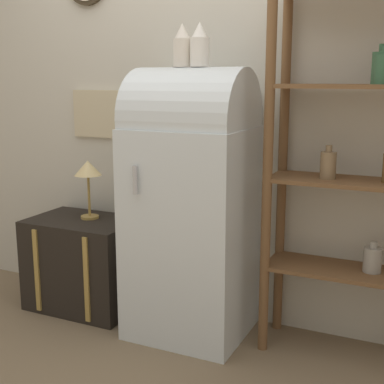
{
  "coord_description": "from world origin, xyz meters",
  "views": [
    {
      "loc": [
        1.2,
        -2.28,
        1.41
      ],
      "look_at": [
        0.0,
        0.27,
        0.8
      ],
      "focal_mm": 50.0,
      "sensor_mm": 36.0,
      "label": 1
    }
  ],
  "objects_px": {
    "suitcase_trunk": "(85,263)",
    "vase_center": "(200,46)",
    "vase_left": "(182,47)",
    "refrigerator": "(191,200)",
    "desk_lamp": "(88,172)"
  },
  "relations": [
    {
      "from": "suitcase_trunk",
      "to": "vase_center",
      "type": "height_order",
      "value": "vase_center"
    },
    {
      "from": "desk_lamp",
      "to": "vase_center",
      "type": "bearing_deg",
      "value": -4.26
    },
    {
      "from": "vase_left",
      "to": "vase_center",
      "type": "bearing_deg",
      "value": -6.2
    },
    {
      "from": "vase_center",
      "to": "desk_lamp",
      "type": "bearing_deg",
      "value": 175.74
    },
    {
      "from": "suitcase_trunk",
      "to": "vase_center",
      "type": "distance_m",
      "value": 1.51
    },
    {
      "from": "refrigerator",
      "to": "vase_left",
      "type": "bearing_deg",
      "value": 168.77
    },
    {
      "from": "refrigerator",
      "to": "suitcase_trunk",
      "type": "distance_m",
      "value": 0.88
    },
    {
      "from": "refrigerator",
      "to": "vase_center",
      "type": "xyz_separation_m",
      "value": [
        0.05,
        -0.0,
        0.8
      ]
    },
    {
      "from": "vase_left",
      "to": "refrigerator",
      "type": "bearing_deg",
      "value": -11.23
    },
    {
      "from": "suitcase_trunk",
      "to": "vase_left",
      "type": "relative_size",
      "value": 2.97
    },
    {
      "from": "refrigerator",
      "to": "desk_lamp",
      "type": "height_order",
      "value": "refrigerator"
    },
    {
      "from": "vase_left",
      "to": "desk_lamp",
      "type": "distance_m",
      "value": 0.97
    },
    {
      "from": "vase_left",
      "to": "vase_center",
      "type": "relative_size",
      "value": 0.99
    },
    {
      "from": "refrigerator",
      "to": "suitcase_trunk",
      "type": "height_order",
      "value": "refrigerator"
    },
    {
      "from": "refrigerator",
      "to": "suitcase_trunk",
      "type": "xyz_separation_m",
      "value": [
        -0.74,
        0.02,
        -0.48
      ]
    }
  ]
}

